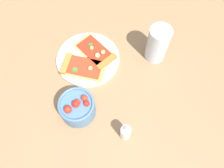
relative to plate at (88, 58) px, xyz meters
The scene contains 7 objects.
ground_plane 0.02m from the plate, 97.97° to the left, with size 2.40×2.40×0.00m, color #93704C.
plate is the anchor object (origin of this frame).
pizza_slice_near 0.05m from the plate, 126.70° to the left, with size 0.16×0.17×0.02m.
pizza_slice_far 0.04m from the plate, 93.91° to the right, with size 0.17×0.12×0.02m.
salad_bowl 0.21m from the plate, 146.00° to the left, with size 0.11×0.11×0.09m.
soda_glass 0.25m from the plate, 114.04° to the right, with size 0.07×0.07×0.14m.
pepper_shaker 0.31m from the plate, behind, with size 0.03×0.03×0.07m.
Camera 1 is at (-0.43, 0.12, 0.69)m, focal length 35.63 mm.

